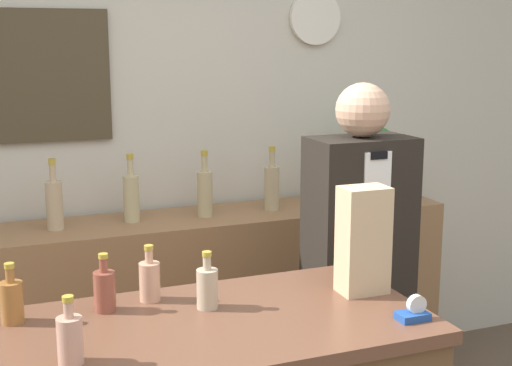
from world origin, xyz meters
The scene contains 16 objects.
back_wall centered at (0.00, 2.00, 1.35)m, with size 5.20×0.09×2.70m.
back_shelf centered at (0.18, 1.73, 0.47)m, with size 2.28×0.42×0.95m.
shopkeeper centered at (0.54, 1.01, 0.80)m, with size 0.40×0.25×1.60m.
potted_plant centered at (1.02, 1.73, 1.17)m, with size 0.29×0.29×0.38m.
paper_bag centered at (0.26, 0.51, 1.14)m, with size 0.15×0.11×0.34m.
tape_dispenser centered at (0.29, 0.25, 1.00)m, with size 0.09×0.06×0.07m.
counter_bottle_0 centered at (-0.78, 0.65, 1.04)m, with size 0.06×0.06×0.17m.
counter_bottle_1 centered at (-0.66, 0.33, 1.04)m, with size 0.06×0.06×0.17m.
counter_bottle_2 centered at (-0.52, 0.64, 1.04)m, with size 0.06×0.06×0.17m.
counter_bottle_3 centered at (-0.38, 0.68, 1.04)m, with size 0.06×0.06×0.17m.
counter_bottle_4 centered at (-0.23, 0.55, 1.04)m, with size 0.06×0.06×0.17m.
shelf_bottle_1 centered at (-0.54, 1.74, 1.06)m, with size 0.07×0.07×0.31m.
shelf_bottle_2 centered at (-0.21, 1.75, 1.06)m, with size 0.07×0.07×0.31m.
shelf_bottle_3 centered at (0.13, 1.72, 1.06)m, with size 0.07×0.07×0.31m.
shelf_bottle_4 centered at (0.46, 1.72, 1.06)m, with size 0.07×0.07×0.31m.
shelf_bottle_5 centered at (0.80, 1.73, 1.06)m, with size 0.07×0.07×0.31m.
Camera 1 is at (-0.83, -1.36, 1.76)m, focal length 50.00 mm.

